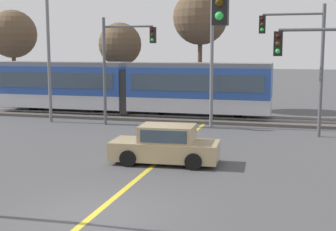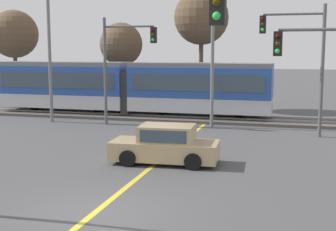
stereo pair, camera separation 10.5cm
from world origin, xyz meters
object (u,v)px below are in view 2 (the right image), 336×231
(light_rail_tram, at_px, (130,86))
(bare_tree_far_west, at_px, (14,34))
(traffic_light_far_right, at_px, (302,52))
(street_lamp_centre, at_px, (216,47))
(street_lamp_west, at_px, (53,42))
(bare_tree_west, at_px, (121,45))
(sedan_crossing, at_px, (165,146))
(traffic_light_far_left, at_px, (121,56))
(bare_tree_east, at_px, (201,18))
(traffic_light_near_right, at_px, (333,62))

(light_rail_tram, height_order, bare_tree_far_west, bare_tree_far_west)
(traffic_light_far_right, xyz_separation_m, street_lamp_centre, (-4.66, 1.69, 0.25))
(street_lamp_west, xyz_separation_m, bare_tree_west, (1.28, 8.12, -0.09))
(sedan_crossing, xyz_separation_m, traffic_light_far_left, (-4.97, 8.36, 3.37))
(bare_tree_west, xyz_separation_m, bare_tree_east, (6.18, 0.24, 1.92))
(traffic_light_near_right, distance_m, bare_tree_east, 25.57)
(traffic_light_near_right, xyz_separation_m, street_lamp_west, (-14.94, 15.96, 0.71))
(traffic_light_near_right, relative_size, bare_tree_west, 0.99)
(light_rail_tram, xyz_separation_m, sedan_crossing, (5.74, -11.87, -1.35))
(street_lamp_west, distance_m, street_lamp_centre, 9.89)
(traffic_light_near_right, xyz_separation_m, street_lamp_centre, (-5.08, 16.69, 0.39))
(sedan_crossing, distance_m, traffic_light_far_left, 10.29)
(traffic_light_far_left, bearing_deg, traffic_light_far_right, -5.12)
(street_lamp_centre, xyz_separation_m, bare_tree_far_west, (-18.04, 7.71, 1.09))
(traffic_light_far_left, xyz_separation_m, bare_tree_far_west, (-12.61, 8.49, 1.61))
(light_rail_tram, bearing_deg, bare_tree_far_west, 157.23)
(bare_tree_west, bearing_deg, bare_tree_far_west, 178.09)
(bare_tree_east, bearing_deg, traffic_light_near_right, -72.89)
(traffic_light_near_right, bearing_deg, bare_tree_far_west, 133.47)
(light_rail_tram, height_order, sedan_crossing, light_rail_tram)
(traffic_light_far_right, bearing_deg, street_lamp_west, 176.22)
(bare_tree_east, bearing_deg, bare_tree_west, -177.81)
(sedan_crossing, xyz_separation_m, street_lamp_west, (-9.40, 8.41, 4.20))
(street_lamp_centre, bearing_deg, traffic_light_far_left, -171.81)
(street_lamp_centre, height_order, bare_tree_west, street_lamp_centre)
(light_rail_tram, distance_m, street_lamp_west, 5.79)
(bare_tree_far_west, relative_size, bare_tree_east, 0.87)
(light_rail_tram, distance_m, street_lamp_centre, 7.24)
(bare_tree_east, bearing_deg, sedan_crossing, -83.39)
(light_rail_tram, xyz_separation_m, traffic_light_near_right, (11.29, -19.43, 2.14))
(sedan_crossing, distance_m, street_lamp_west, 13.30)
(sedan_crossing, relative_size, bare_tree_west, 0.66)
(traffic_light_far_right, xyz_separation_m, street_lamp_west, (-14.52, 0.96, 0.56))
(bare_tree_west, bearing_deg, street_lamp_west, -98.98)
(light_rail_tram, height_order, bare_tree_west, bare_tree_west)
(bare_tree_far_west, bearing_deg, sedan_crossing, -43.77)
(traffic_light_far_left, relative_size, bare_tree_east, 0.72)
(light_rail_tram, height_order, street_lamp_west, street_lamp_west)
(street_lamp_centre, height_order, bare_tree_far_west, street_lamp_centre)
(traffic_light_near_right, bearing_deg, street_lamp_west, 133.11)
(traffic_light_far_right, bearing_deg, light_rail_tram, 157.85)
(traffic_light_far_left, bearing_deg, light_rail_tram, 102.38)
(light_rail_tram, xyz_separation_m, bare_tree_east, (3.80, 4.89, 4.68))
(bare_tree_west, bearing_deg, street_lamp_centre, -40.76)
(traffic_light_far_left, relative_size, street_lamp_west, 0.73)
(traffic_light_far_left, distance_m, bare_tree_west, 8.79)
(traffic_light_near_right, bearing_deg, sedan_crossing, 126.27)
(light_rail_tram, bearing_deg, traffic_light_far_right, -22.15)
(bare_tree_west, bearing_deg, traffic_light_near_right, -60.43)
(bare_tree_far_west, height_order, bare_tree_west, bare_tree_far_west)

